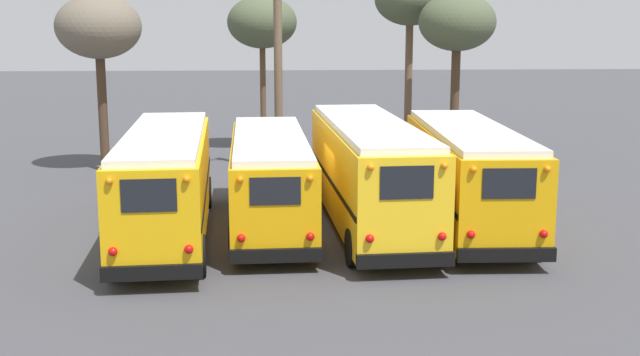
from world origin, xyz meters
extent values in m
plane|color=#424247|center=(0.00, 0.00, 0.00)|extent=(160.00, 160.00, 0.00)
cube|color=#EAAA0F|center=(-4.64, -1.07, 1.70)|extent=(2.94, 10.46, 2.64)
cube|color=white|center=(-4.64, -1.07, 3.12)|extent=(2.73, 10.03, 0.20)
cube|color=black|center=(-4.35, -6.27, 0.56)|extent=(2.41, 0.34, 0.36)
cube|color=black|center=(-4.35, -6.24, 2.42)|extent=(1.29, 0.10, 0.79)
sphere|color=red|center=(-5.23, -6.33, 1.10)|extent=(0.22, 0.22, 0.22)
sphere|color=orange|center=(-5.23, -6.33, 2.80)|extent=(0.18, 0.18, 0.18)
sphere|color=red|center=(-3.46, -6.23, 1.10)|extent=(0.22, 0.22, 0.22)
sphere|color=orange|center=(-3.46, -6.23, 2.80)|extent=(0.18, 0.18, 0.18)
cube|color=black|center=(-5.83, -1.14, 1.50)|extent=(0.60, 10.12, 0.14)
cube|color=black|center=(-3.46, -1.00, 1.50)|extent=(0.60, 10.12, 0.14)
cylinder|color=black|center=(-5.96, 2.73, 0.54)|extent=(0.34, 1.09, 1.08)
cylinder|color=black|center=(-3.77, 2.86, 0.54)|extent=(0.34, 1.09, 1.08)
cylinder|color=black|center=(-5.52, -4.99, 0.54)|extent=(0.34, 1.09, 1.08)
cylinder|color=black|center=(-3.33, -4.87, 0.54)|extent=(0.34, 1.09, 1.08)
cube|color=#E5A00C|center=(-1.55, 0.02, 1.53)|extent=(2.66, 9.82, 2.40)
cube|color=white|center=(-1.55, 0.02, 2.84)|extent=(2.46, 9.43, 0.20)
cube|color=black|center=(-1.39, -4.89, 0.51)|extent=(2.41, 0.28, 0.36)
cube|color=black|center=(-1.39, -4.87, 2.20)|extent=(1.30, 0.07, 0.72)
sphere|color=red|center=(-2.28, -4.93, 0.99)|extent=(0.22, 0.22, 0.22)
sphere|color=orange|center=(-2.28, -4.93, 2.52)|extent=(0.18, 0.18, 0.18)
sphere|color=red|center=(-0.51, -4.87, 0.99)|extent=(0.22, 0.22, 0.22)
sphere|color=orange|center=(-0.51, -4.87, 2.52)|extent=(0.18, 0.18, 0.18)
cube|color=black|center=(-2.74, -0.01, 1.35)|extent=(0.32, 9.56, 0.14)
cube|color=black|center=(-0.36, 0.06, 1.35)|extent=(0.32, 9.56, 0.14)
cylinder|color=black|center=(-2.76, 3.57, 0.48)|extent=(0.31, 0.96, 0.95)
cylinder|color=black|center=(-0.56, 3.64, 0.48)|extent=(0.31, 0.96, 0.95)
cylinder|color=black|center=(-2.53, -3.59, 0.48)|extent=(0.31, 0.96, 0.95)
cylinder|color=black|center=(-0.34, -3.52, 0.48)|extent=(0.31, 0.96, 0.95)
cube|color=yellow|center=(1.55, -0.16, 1.75)|extent=(3.05, 10.87, 2.79)
cube|color=white|center=(1.55, -0.16, 3.24)|extent=(2.83, 10.43, 0.20)
cube|color=black|center=(1.85, -5.57, 0.54)|extent=(2.51, 0.34, 0.36)
cube|color=black|center=(1.85, -5.55, 2.52)|extent=(1.35, 0.10, 0.84)
sphere|color=red|center=(0.93, -5.63, 1.13)|extent=(0.22, 0.22, 0.22)
sphere|color=orange|center=(0.93, -5.63, 2.92)|extent=(0.18, 0.18, 0.18)
sphere|color=red|center=(2.77, -5.53, 1.13)|extent=(0.22, 0.22, 0.22)
sphere|color=orange|center=(2.77, -5.53, 2.92)|extent=(0.18, 0.18, 0.18)
cube|color=black|center=(0.31, -0.23, 1.54)|extent=(0.61, 10.52, 0.14)
cube|color=black|center=(2.78, -0.10, 1.54)|extent=(0.61, 10.52, 0.14)
cylinder|color=black|center=(0.18, 3.84, 0.51)|extent=(0.34, 1.04, 1.03)
cylinder|color=black|center=(2.47, 3.97, 0.51)|extent=(0.34, 1.04, 1.03)
cylinder|color=black|center=(0.63, -4.30, 0.51)|extent=(0.34, 1.04, 1.03)
cylinder|color=black|center=(2.92, -4.17, 0.51)|extent=(0.34, 1.04, 1.03)
cube|color=#E5A00C|center=(4.64, -0.33, 1.67)|extent=(2.77, 9.84, 2.63)
cube|color=white|center=(4.64, -0.33, 3.09)|extent=(2.56, 9.44, 0.20)
cube|color=black|center=(4.51, -5.26, 0.54)|extent=(2.55, 0.27, 0.36)
cube|color=black|center=(4.51, -5.23, 2.40)|extent=(1.37, 0.07, 0.79)
sphere|color=red|center=(3.57, -5.24, 1.08)|extent=(0.22, 0.22, 0.22)
sphere|color=orange|center=(3.57, -5.24, 2.77)|extent=(0.18, 0.18, 0.18)
sphere|color=red|center=(5.44, -5.29, 1.08)|extent=(0.22, 0.22, 0.22)
sphere|color=orange|center=(5.44, -5.29, 2.77)|extent=(0.18, 0.18, 0.18)
cube|color=black|center=(3.39, -0.30, 1.48)|extent=(0.29, 9.57, 0.14)
cube|color=black|center=(5.90, -0.37, 1.48)|extent=(0.29, 9.57, 0.14)
cylinder|color=black|center=(3.58, 3.28, 0.52)|extent=(0.31, 1.04, 1.03)
cylinder|color=black|center=(5.91, 3.22, 0.52)|extent=(0.31, 1.04, 1.03)
cylinder|color=black|center=(3.38, -3.89, 0.52)|extent=(0.31, 1.04, 1.03)
cylinder|color=black|center=(5.71, -3.95, 0.52)|extent=(0.31, 1.04, 1.03)
cylinder|color=brown|center=(-1.20, 9.30, 4.27)|extent=(0.35, 0.35, 8.54)
cylinder|color=brown|center=(5.29, 14.92, 3.25)|extent=(0.37, 0.37, 6.51)
cylinder|color=brown|center=(-1.93, 15.20, 2.70)|extent=(0.29, 0.29, 5.40)
ellipsoid|color=#4C563D|center=(-1.93, 15.20, 6.34)|extent=(3.40, 3.40, 2.55)
cylinder|color=#473323|center=(-8.72, 10.00, 2.59)|extent=(0.39, 0.39, 5.18)
ellipsoid|color=#6B6051|center=(-8.72, 10.00, 6.17)|extent=(3.58, 3.58, 2.69)
cylinder|color=#473323|center=(6.94, 11.83, 2.70)|extent=(0.41, 0.41, 5.39)
ellipsoid|color=#4C563D|center=(6.94, 11.83, 6.35)|extent=(3.50, 3.50, 2.63)
camera|label=1|loc=(-1.42, -24.70, 6.46)|focal=45.00mm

